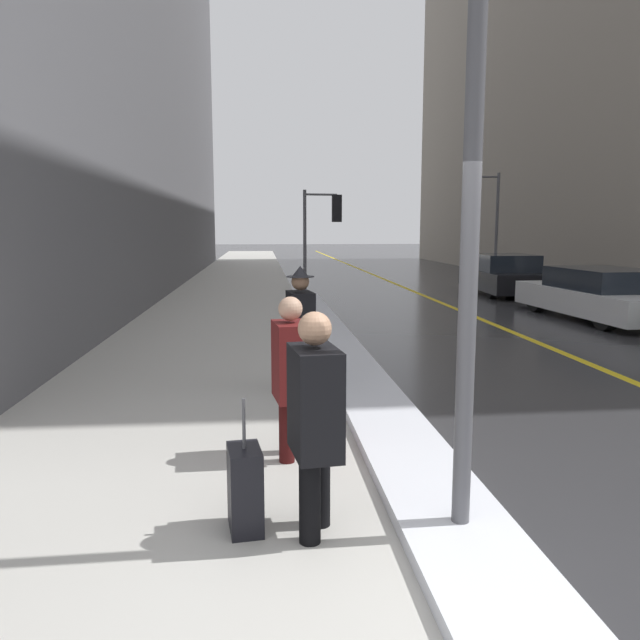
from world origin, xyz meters
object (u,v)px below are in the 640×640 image
(traffic_light_far, at_px, (480,204))
(parked_car_white, at_px, (600,295))
(traffic_light_near, at_px, (325,219))
(rolling_suitcase, at_px, (245,490))
(pedestrian_in_fedora, at_px, (300,325))
(pedestrian_in_glasses, at_px, (291,370))
(lamp_post, at_px, (477,35))
(parked_car_black, at_px, (503,275))
(pedestrian_nearside, at_px, (315,414))

(traffic_light_far, height_order, parked_car_white, traffic_light_far)
(traffic_light_near, height_order, rolling_suitcase, traffic_light_near)
(pedestrian_in_fedora, bearing_deg, pedestrian_in_glasses, -13.15)
(lamp_post, relative_size, traffic_light_near, 1.64)
(pedestrian_in_fedora, distance_m, rolling_suitcase, 3.75)
(pedestrian_in_fedora, height_order, parked_car_black, pedestrian_in_fedora)
(lamp_post, height_order, parked_car_black, lamp_post)
(pedestrian_nearside, bearing_deg, pedestrian_in_glasses, 176.18)
(parked_car_white, bearing_deg, rolling_suitcase, 137.14)
(pedestrian_in_fedora, bearing_deg, lamp_post, 4.84)
(lamp_post, relative_size, pedestrian_in_fedora, 3.38)
(traffic_light_near, xyz_separation_m, traffic_light_far, (5.89, 1.61, 0.56))
(traffic_light_far, distance_m, pedestrian_nearside, 20.22)
(lamp_post, relative_size, traffic_light_far, 1.34)
(lamp_post, distance_m, rolling_suitcase, 3.29)
(traffic_light_near, distance_m, rolling_suitcase, 17.15)
(parked_car_white, height_order, parked_car_black, parked_car_black)
(pedestrian_in_glasses, xyz_separation_m, parked_car_black, (7.47, 13.83, -0.23))
(pedestrian_in_fedora, distance_m, parked_car_white, 9.31)
(traffic_light_far, relative_size, parked_car_white, 0.85)
(pedestrian_nearside, bearing_deg, parked_car_black, 146.83)
(traffic_light_near, height_order, traffic_light_far, traffic_light_far)
(lamp_post, distance_m, pedestrian_in_fedora, 4.62)
(pedestrian_in_glasses, height_order, rolling_suitcase, pedestrian_in_glasses)
(traffic_light_near, bearing_deg, pedestrian_in_glasses, -105.16)
(pedestrian_in_glasses, distance_m, rolling_suitcase, 1.51)
(pedestrian_in_glasses, bearing_deg, rolling_suitcase, -23.20)
(pedestrian_nearside, bearing_deg, rolling_suitcase, -109.16)
(lamp_post, bearing_deg, rolling_suitcase, 171.15)
(pedestrian_nearside, bearing_deg, lamp_post, 75.14)
(lamp_post, relative_size, parked_car_white, 1.13)
(pedestrian_nearside, relative_size, pedestrian_in_glasses, 1.04)
(pedestrian_in_fedora, relative_size, rolling_suitcase, 1.71)
(lamp_post, relative_size, pedestrian_in_glasses, 3.69)
(parked_car_black, xyz_separation_m, rolling_suitcase, (-7.85, -15.19, -0.30))
(pedestrian_nearside, xyz_separation_m, parked_car_white, (7.41, 9.56, -0.29))
(pedestrian_in_fedora, relative_size, parked_car_black, 0.36)
(traffic_light_far, distance_m, rolling_suitcase, 20.38)
(traffic_light_near, xyz_separation_m, parked_car_white, (5.60, -7.41, -1.84))
(pedestrian_in_fedora, bearing_deg, rolling_suitcase, -16.97)
(lamp_post, distance_m, pedestrian_in_glasses, 3.09)
(pedestrian_in_glasses, xyz_separation_m, parked_car_white, (7.50, 8.10, -0.26))
(pedestrian_nearside, bearing_deg, pedestrian_in_fedora, 170.48)
(traffic_light_near, bearing_deg, pedestrian_in_fedora, -105.38)
(traffic_light_near, relative_size, rolling_suitcase, 3.52)
(parked_car_white, relative_size, parked_car_black, 1.08)
(traffic_light_near, bearing_deg, lamp_post, -100.95)
(traffic_light_far, distance_m, parked_car_white, 9.34)
(pedestrian_in_fedora, height_order, rolling_suitcase, pedestrian_in_fedora)
(parked_car_black, relative_size, rolling_suitcase, 4.70)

